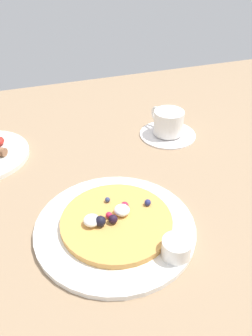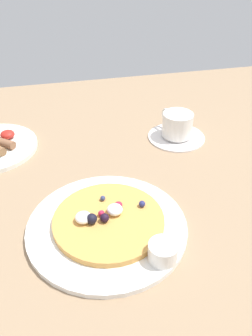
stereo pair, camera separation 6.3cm
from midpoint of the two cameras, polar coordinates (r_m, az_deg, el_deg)
ground_plane at (r=74.77cm, az=0.87°, el=-3.86°), size 184.58×124.60×3.00cm
pancake_plate at (r=63.81cm, az=-0.35°, el=-9.89°), size 29.70×29.70×1.08cm
pancake_with_berries at (r=63.16cm, az=-0.18°, el=-8.83°), size 20.65×20.65×3.20cm
syrup_ramekin at (r=57.61cm, az=9.44°, el=-13.81°), size 4.95×4.95×3.25cm
coffee_saucer at (r=91.78cm, az=10.42°, el=5.21°), size 14.95×14.95×0.82cm
coffee_cup at (r=90.15cm, az=10.60°, el=7.25°), size 7.84×10.82×6.20cm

